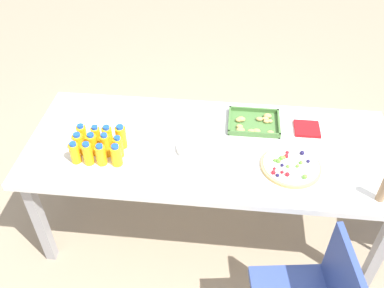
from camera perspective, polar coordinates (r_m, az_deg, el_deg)
name	(u,v)px	position (r m, az deg, el deg)	size (l,w,h in m)	color
ground_plane	(207,225)	(2.97, 2.10, -11.00)	(12.00, 12.00, 0.00)	gray
party_table	(210,153)	(2.46, 2.48, -1.27)	(2.13, 0.87, 0.75)	silver
juice_bottle_0	(75,153)	(2.36, -15.73, -1.18)	(0.06, 0.06, 0.14)	#F9AD14
juice_bottle_1	(88,154)	(2.33, -14.07, -1.31)	(0.06, 0.06, 0.14)	#F9AB14
juice_bottle_2	(101,155)	(2.32, -12.36, -1.48)	(0.06, 0.06, 0.13)	#F9AE14
juice_bottle_3	(116,155)	(2.30, -10.31, -1.54)	(0.06, 0.06, 0.13)	#FBAB14
juice_bottle_4	(79,144)	(2.41, -15.24, 0.01)	(0.06, 0.06, 0.14)	#F9AE14
juice_bottle_5	(92,144)	(2.39, -13.49, -0.02)	(0.06, 0.06, 0.14)	#FAAE14
juice_bottle_6	(106,145)	(2.36, -11.73, -0.17)	(0.05, 0.05, 0.15)	#F9AF14
juice_bottle_7	(119,147)	(2.35, -10.02, -0.40)	(0.05, 0.05, 0.14)	#F8AC14
juice_bottle_8	(82,135)	(2.46, -14.78, 1.17)	(0.06, 0.06, 0.14)	#FBAF14
juice_bottle_9	(96,136)	(2.44, -12.96, 1.03)	(0.05, 0.05, 0.14)	#FAAB14
juice_bottle_10	(108,137)	(2.42, -11.46, 0.96)	(0.06, 0.06, 0.14)	#FAAD14
juice_bottle_11	(121,137)	(2.40, -9.67, 0.97)	(0.06, 0.06, 0.15)	#F9AA14
fruit_pizza	(291,166)	(2.34, 13.34, -2.91)	(0.33, 0.33, 0.05)	tan
snack_tray	(253,123)	(2.58, 8.41, 2.86)	(0.31, 0.25, 0.04)	#477238
plate_stack	(193,148)	(2.38, 0.13, -0.51)	(0.19, 0.19, 0.03)	silver
napkin_stack	(307,129)	(2.61, 15.46, 2.02)	(0.15, 0.15, 0.02)	red
cardboard_tube	(384,189)	(2.27, 24.78, -5.59)	(0.04, 0.04, 0.15)	#9E7A56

